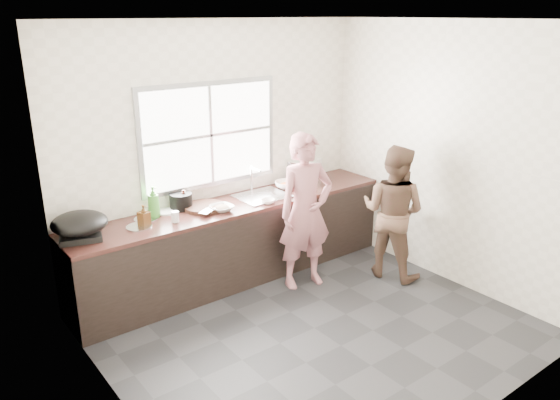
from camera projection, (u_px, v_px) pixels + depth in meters
floor at (314, 328)px, 5.02m from camera, size 3.60×3.20×0.01m
ceiling at (322, 19)px, 4.14m from camera, size 3.60×3.20×0.01m
wall_back at (218, 152)px, 5.78m from camera, size 3.60×0.01×2.70m
wall_left at (109, 240)px, 3.54m from camera, size 0.01×3.20×2.70m
wall_right at (449, 156)px, 5.62m from camera, size 0.01×3.20×2.70m
wall_front at (489, 251)px, 3.38m from camera, size 3.60×0.01×2.70m
cabinet at (236, 243)px, 5.85m from camera, size 3.60×0.62×0.82m
countertop at (235, 205)px, 5.71m from camera, size 3.60×0.64×0.04m
sink at (262, 196)px, 5.91m from camera, size 0.55×0.45×0.02m
faucet at (252, 179)px, 6.01m from camera, size 0.02×0.02×0.30m
window_frame at (210, 135)px, 5.65m from camera, size 1.60×0.05×1.10m
window_glazing at (211, 135)px, 5.63m from camera, size 1.50×0.01×1.00m
woman at (305, 216)px, 5.61m from camera, size 0.62×0.48×1.53m
person_side at (393, 212)px, 5.83m from camera, size 0.74×0.85×1.46m
cutting_board at (204, 207)px, 5.54m from camera, size 0.54×0.54×0.04m
cleaver at (207, 211)px, 5.36m from camera, size 0.20×0.17×0.01m
bowl_mince at (222, 208)px, 5.48m from camera, size 0.24×0.24×0.06m
bowl_crabs at (286, 185)px, 6.19m from camera, size 0.21×0.21×0.06m
bowl_held at (268, 201)px, 5.70m from camera, size 0.20×0.20×0.06m
black_pot at (181, 201)px, 5.52m from camera, size 0.26×0.26×0.16m
plate_food at (166, 211)px, 5.45m from camera, size 0.26×0.26×0.02m
bottle_green at (153, 202)px, 5.27m from camera, size 0.15×0.15×0.32m
bottle_brown_tall at (144, 216)px, 5.08m from camera, size 0.11×0.11×0.19m
bottle_brown_short at (184, 200)px, 5.54m from camera, size 0.18×0.18×0.17m
glass_jar at (175, 217)px, 5.18m from camera, size 0.09×0.09×0.11m
burner at (81, 235)px, 4.82m from camera, size 0.44×0.44×0.05m
wok at (79, 223)px, 4.76m from camera, size 0.59×0.59×0.18m
dish_rack at (305, 171)px, 6.35m from camera, size 0.44×0.38×0.28m
pot_lid_left at (139, 227)px, 5.07m from camera, size 0.30×0.30×0.01m
pot_lid_right at (146, 219)px, 5.26m from camera, size 0.29×0.29×0.01m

